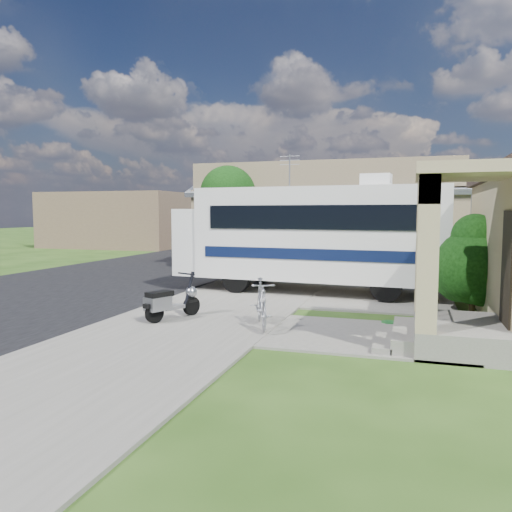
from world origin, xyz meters
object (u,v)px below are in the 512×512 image
(van, at_px, (247,239))
(shrub, at_px, (476,263))
(pickup_truck, at_px, (217,246))
(bicycle, at_px, (262,306))
(motorhome, at_px, (312,234))
(scooter, at_px, (170,302))
(garden_hose, at_px, (389,326))

(van, bearing_deg, shrub, -65.36)
(van, bearing_deg, pickup_truck, -95.04)
(shrub, relative_size, pickup_truck, 0.43)
(van, bearing_deg, bicycle, -80.37)
(shrub, distance_m, bicycle, 5.65)
(motorhome, distance_m, scooter, 5.97)
(scooter, distance_m, pickup_truck, 14.50)
(garden_hose, bearing_deg, bicycle, -162.98)
(bicycle, relative_size, van, 0.31)
(shrub, bearing_deg, van, 124.24)
(motorhome, distance_m, shrub, 5.13)
(motorhome, xyz_separation_m, pickup_truck, (-6.68, 8.52, -1.05))
(pickup_truck, xyz_separation_m, van, (-0.52, 6.53, -0.00))
(motorhome, height_order, van, motorhome)
(pickup_truck, bearing_deg, shrub, 127.35)
(scooter, bearing_deg, van, 125.94)
(shrub, xyz_separation_m, garden_hose, (-1.97, -2.30, -1.22))
(bicycle, relative_size, garden_hose, 5.13)
(motorhome, relative_size, pickup_truck, 1.46)
(shrub, bearing_deg, motorhome, 153.78)
(motorhome, bearing_deg, bicycle, -87.14)
(bicycle, relative_size, pickup_truck, 0.29)
(garden_hose, bearing_deg, motorhome, 119.77)
(motorhome, height_order, pickup_truck, motorhome)
(shrub, xyz_separation_m, bicycle, (-4.65, -3.12, -0.77))
(shrub, distance_m, pickup_truck, 15.58)
(bicycle, height_order, van, van)
(scooter, bearing_deg, motorhome, 88.75)
(van, xyz_separation_m, garden_hose, (9.80, -19.59, -0.75))
(motorhome, xyz_separation_m, van, (-7.20, 15.04, -1.05))
(motorhome, bearing_deg, scooter, -110.10)
(scooter, distance_m, garden_hose, 5.01)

